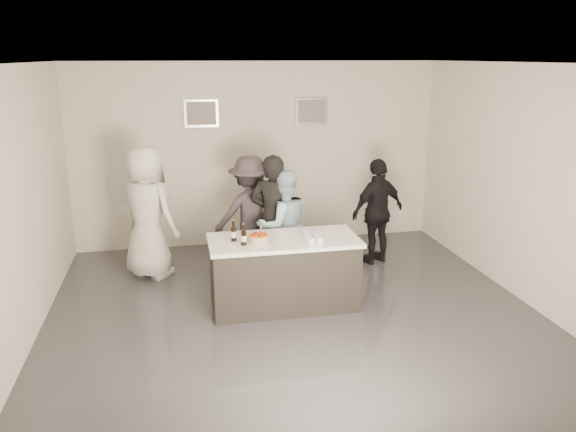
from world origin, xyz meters
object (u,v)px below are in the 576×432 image
object	(u,v)px
person_guest_back	(250,213)
person_main_black	(273,218)
person_guest_right	(378,211)
person_guest_left	(148,212)
person_main_blue	(284,226)
beer_bottle_b	(244,235)
beer_bottle_a	(234,231)
cake	(259,239)
bar_counter	(284,272)

from	to	relation	value
person_guest_back	person_main_black	bearing A→B (deg)	109.11
person_guest_right	person_guest_left	bearing A→B (deg)	-22.96
person_main_blue	person_guest_left	size ratio (longest dim) A/B	0.84
beer_bottle_b	person_guest_left	distance (m)	1.93
person_main_blue	person_guest_right	bearing A→B (deg)	-173.45
beer_bottle_a	person_main_blue	distance (m)	1.16
cake	beer_bottle_a	world-z (taller)	beer_bottle_a
beer_bottle_a	person_main_blue	xyz separation A→B (m)	(0.78, 0.83, -0.23)
beer_bottle_b	person_guest_back	distance (m)	1.57
beer_bottle_b	person_guest_back	bearing A→B (deg)	79.41
bar_counter	cake	size ratio (longest dim) A/B	7.64
beer_bottle_a	beer_bottle_b	world-z (taller)	same
person_guest_back	bar_counter	bearing A→B (deg)	89.86
beer_bottle_b	person_main_black	bearing A→B (deg)	62.98
bar_counter	person_guest_left	bearing A→B (deg)	140.60
person_main_black	person_guest_back	size ratio (longest dim) A/B	1.05
cake	person_guest_left	size ratio (longest dim) A/B	0.13
cake	person_guest_right	xyz separation A→B (m)	(2.02, 1.36, -0.13)
beer_bottle_a	person_guest_right	size ratio (longest dim) A/B	0.16
person_guest_left	person_guest_back	world-z (taller)	person_guest_left
bar_counter	beer_bottle_a	distance (m)	0.85
beer_bottle_b	person_main_black	xyz separation A→B (m)	(0.54, 1.06, -0.13)
cake	person_main_black	distance (m)	1.06
person_main_blue	person_guest_back	size ratio (longest dim) A/B	0.94
person_main_blue	person_guest_left	xyz separation A→B (m)	(-1.85, 0.53, 0.15)
beer_bottle_a	beer_bottle_b	xyz separation A→B (m)	(0.10, -0.18, 0.00)
beer_bottle_a	person_guest_back	distance (m)	1.42
person_guest_back	beer_bottle_a	bearing A→B (deg)	64.52
person_main_black	person_main_blue	size ratio (longest dim) A/B	1.13
cake	person_main_black	xyz separation A→B (m)	(0.35, 1.00, -0.04)
person_main_black	cake	bearing A→B (deg)	91.60
person_main_black	person_guest_back	distance (m)	0.54
beer_bottle_a	bar_counter	bearing A→B (deg)	-2.46
beer_bottle_b	person_main_black	size ratio (longest dim) A/B	0.14
beer_bottle_b	person_guest_back	size ratio (longest dim) A/B	0.15
person_guest_left	person_main_blue	bearing A→B (deg)	-153.67
person_guest_left	cake	bearing A→B (deg)	175.28
cake	beer_bottle_b	bearing A→B (deg)	-160.16
beer_bottle_a	person_guest_back	bearing A→B (deg)	74.01
person_guest_left	person_guest_back	distance (m)	1.46
person_main_blue	person_guest_back	xyz separation A→B (m)	(-0.39, 0.53, 0.05)
person_guest_right	cake	bearing A→B (deg)	12.76
person_main_black	beer_bottle_a	bearing A→B (deg)	74.96
person_guest_left	person_guest_back	size ratio (longest dim) A/B	1.11
person_guest_left	bar_counter	bearing A→B (deg)	-177.02
bar_counter	beer_bottle_b	bearing A→B (deg)	-163.53
cake	person_guest_right	distance (m)	2.44
person_guest_left	person_guest_back	bearing A→B (deg)	-137.72
beer_bottle_a	person_guest_right	bearing A→B (deg)	28.39
person_main_black	person_guest_right	world-z (taller)	person_main_black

